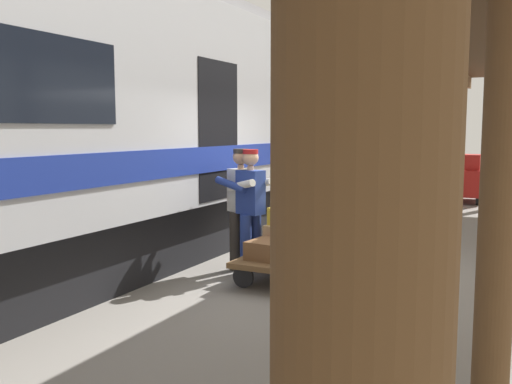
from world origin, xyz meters
TOP-DOWN VIEW (x-y plane):
  - ground_plane at (0.00, 0.00)m, footprint 60.00×60.00m
  - train_car at (3.32, 0.00)m, footprint 3.02×18.81m
  - luggage_cart at (0.38, 0.18)m, footprint 1.32×2.05m
  - suitcase_navy_fabric at (0.09, 0.75)m, footprint 0.53×0.50m
  - suitcase_teal_softside at (0.09, 0.18)m, footprint 0.49×0.65m
  - suitcase_brown_leather at (0.68, 0.75)m, footprint 0.49×0.55m
  - suitcase_red_plastic at (0.68, 0.18)m, footprint 0.57×0.63m
  - suitcase_olive_duffel at (0.09, -0.38)m, footprint 0.47×0.62m
  - suitcase_cream_canvas at (0.68, -0.38)m, footprint 0.46×0.59m
  - suitcase_slate_roller at (0.13, -0.38)m, footprint 0.52×0.60m
  - suitcase_black_hardshell at (0.67, -0.40)m, footprint 0.52×0.57m
  - suitcase_tan_vintage at (0.67, 0.16)m, footprint 0.53×0.64m
  - suitcase_maroon_trunk at (0.67, -0.42)m, footprint 0.47×0.51m
  - suitcase_gray_aluminum at (0.05, 0.77)m, footprint 0.43×0.55m
  - suitcase_yellow_case at (0.70, 0.12)m, footprint 0.42×0.48m
  - porter_in_overalls at (1.18, 0.29)m, footprint 0.72×0.54m
  - porter_by_door at (1.36, 0.18)m, footprint 0.74×0.61m
  - baggage_tug at (-0.59, -9.02)m, footprint 1.11×1.71m

SIDE VIEW (x-z plane):
  - ground_plane at x=0.00m, z-range 0.00..0.00m
  - luggage_cart at x=0.38m, z-range 0.12..0.47m
  - suitcase_red_plastic at x=0.68m, z-range 0.34..0.53m
  - suitcase_teal_softside at x=0.09m, z-range 0.34..0.55m
  - suitcase_olive_duffel at x=0.09m, z-range 0.34..0.55m
  - suitcase_brown_leather at x=0.68m, z-range 0.34..0.57m
  - suitcase_cream_canvas at x=0.68m, z-range 0.34..0.59m
  - suitcase_navy_fabric at x=0.09m, z-range 0.34..0.61m
  - suitcase_tan_vintage at x=0.67m, z-range 0.53..0.69m
  - baggage_tug at x=-0.59m, z-range -0.02..1.28m
  - suitcase_slate_roller at x=0.13m, z-range 0.55..0.72m
  - suitcase_gray_aluminum at x=0.05m, z-range 0.61..0.81m
  - suitcase_black_hardshell at x=0.67m, z-range 0.59..0.85m
  - suitcase_yellow_case at x=0.70m, z-range 0.69..0.92m
  - porter_in_overalls at x=1.18m, z-range 0.07..1.78m
  - porter_by_door at x=1.36m, z-range 0.07..1.78m
  - suitcase_maroon_trunk at x=0.67m, z-range 0.85..1.01m
  - train_car at x=3.32m, z-range 0.06..4.06m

